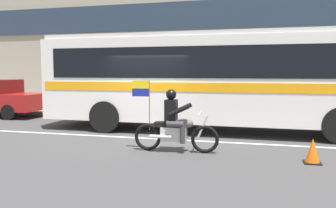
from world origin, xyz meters
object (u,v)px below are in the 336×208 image
at_px(motorcycle_with_rider, 175,125).
at_px(fire_hydrant, 93,103).
at_px(traffic_cone, 313,152).
at_px(transit_bus, 225,75).

xyz_separation_m(motorcycle_with_rider, fire_hydrant, (-5.49, 6.43, -0.15)).
bearing_deg(traffic_cone, fire_hydrant, 142.13).
relative_size(motorcycle_with_rider, traffic_cone, 3.99).
xyz_separation_m(transit_bus, traffic_cone, (2.27, -3.55, -1.63)).
bearing_deg(fire_hydrant, motorcycle_with_rider, -49.53).
relative_size(motorcycle_with_rider, fire_hydrant, 2.93).
distance_m(motorcycle_with_rider, fire_hydrant, 8.46).
bearing_deg(fire_hydrant, transit_bus, -26.48).
bearing_deg(traffic_cone, motorcycle_with_rider, 174.58).
bearing_deg(motorcycle_with_rider, traffic_cone, -5.42).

